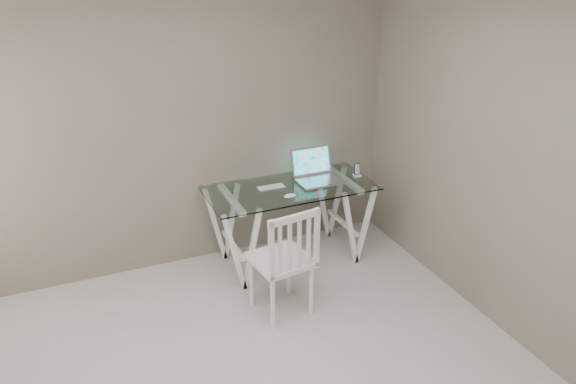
{
  "coord_description": "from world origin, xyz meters",
  "views": [
    {
      "loc": [
        -0.91,
        -2.33,
        2.75
      ],
      "look_at": [
        0.75,
        1.55,
        0.85
      ],
      "focal_mm": 35.0,
      "sensor_mm": 36.0,
      "label": 1
    }
  ],
  "objects": [
    {
      "name": "room",
      "position": [
        -0.06,
        0.02,
        1.72
      ],
      "size": [
        4.5,
        4.52,
        2.71
      ],
      "color": "#AAA8A3",
      "rests_on": "ground"
    },
    {
      "name": "keyboard",
      "position": [
        0.74,
        1.91,
        0.75
      ],
      "size": [
        0.25,
        0.11,
        0.01
      ],
      "primitive_type": "cube",
      "color": "silver",
      "rests_on": "desk"
    },
    {
      "name": "desk",
      "position": [
        0.9,
        1.85,
        0.38
      ],
      "size": [
        1.5,
        0.7,
        0.75
      ],
      "color": "silver",
      "rests_on": "ground"
    },
    {
      "name": "phone_dock",
      "position": [
        1.58,
        1.84,
        0.78
      ],
      "size": [
        0.06,
        0.06,
        0.12
      ],
      "color": "white",
      "rests_on": "desk"
    },
    {
      "name": "mouse",
      "position": [
        0.81,
        1.65,
        0.76
      ],
      "size": [
        0.11,
        0.06,
        0.03
      ],
      "primitive_type": "ellipsoid",
      "color": "white",
      "rests_on": "desk"
    },
    {
      "name": "chair",
      "position": [
        0.54,
        1.09,
        0.52
      ],
      "size": [
        0.49,
        0.49,
        0.95
      ],
      "rotation": [
        0.0,
        0.0,
        0.13
      ],
      "color": "silver",
      "rests_on": "ground"
    },
    {
      "name": "laptop",
      "position": [
        1.19,
        1.93,
        0.81
      ],
      "size": [
        0.39,
        0.35,
        0.27
      ],
      "color": "silver",
      "rests_on": "desk"
    }
  ]
}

